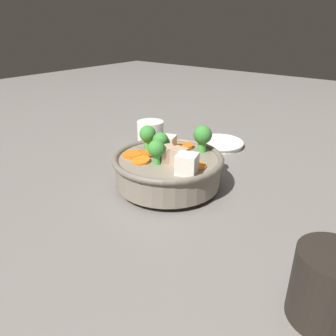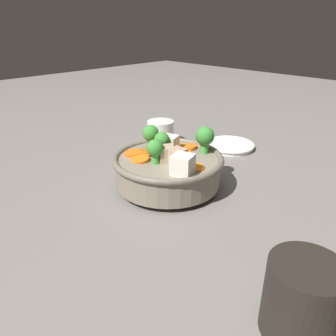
# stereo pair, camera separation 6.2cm
# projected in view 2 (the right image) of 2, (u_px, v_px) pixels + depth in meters

# --- Properties ---
(ground_plane) EXTENTS (3.00, 3.00, 0.00)m
(ground_plane) POSITION_uv_depth(u_px,v_px,m) (168.00, 187.00, 0.65)
(ground_plane) COLOR slate
(stirfry_bowl) EXTENTS (0.21, 0.21, 0.11)m
(stirfry_bowl) POSITION_uv_depth(u_px,v_px,m) (168.00, 166.00, 0.63)
(stirfry_bowl) COLOR slate
(stirfry_bowl) RESTS_ON ground_plane
(side_saucer) EXTENTS (0.13, 0.13, 0.01)m
(side_saucer) POSITION_uv_depth(u_px,v_px,m) (230.00, 145.00, 0.84)
(side_saucer) COLOR white
(side_saucer) RESTS_ON ground_plane
(tea_cup) EXTENTS (0.07, 0.07, 0.06)m
(tea_cup) POSITION_uv_depth(u_px,v_px,m) (161.00, 132.00, 0.86)
(tea_cup) COLOR white
(tea_cup) RESTS_ON ground_plane
(dark_mug) EXTENTS (0.10, 0.08, 0.09)m
(dark_mug) POSITION_uv_depth(u_px,v_px,m) (303.00, 300.00, 0.33)
(dark_mug) COLOR black
(dark_mug) RESTS_ON ground_plane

